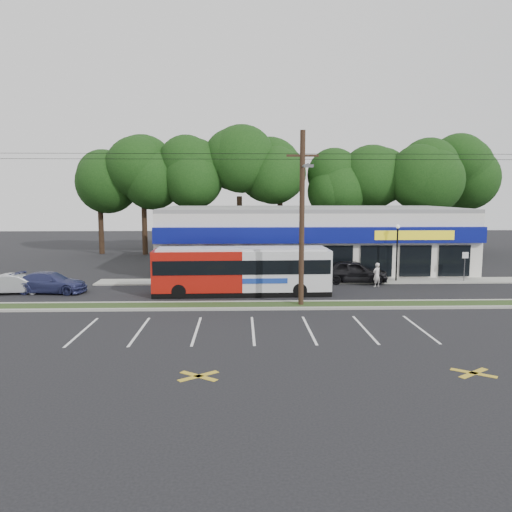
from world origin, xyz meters
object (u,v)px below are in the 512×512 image
at_px(lamp_post, 397,246).
at_px(car_dark, 353,271).
at_px(car_blue, 50,282).
at_px(metrobus, 242,270).
at_px(pedestrian_a, 377,275).
at_px(car_silver, 16,284).
at_px(pedestrian_b, 277,279).
at_px(utility_pole, 299,213).
at_px(sign_post, 465,261).

xyz_separation_m(lamp_post, car_dark, (-3.27, -0.30, -1.83)).
relative_size(car_dark, car_blue, 1.04).
xyz_separation_m(metrobus, pedestrian_a, (9.40, 2.33, -0.76)).
bearing_deg(car_silver, lamp_post, -91.46).
distance_m(lamp_post, metrobus, 12.23).
relative_size(car_blue, pedestrian_b, 3.09).
bearing_deg(car_dark, lamp_post, -80.32).
bearing_deg(car_blue, pedestrian_b, -81.84).
height_order(utility_pole, car_dark, utility_pole).
height_order(lamp_post, pedestrian_a, lamp_post).
distance_m(lamp_post, sign_post, 5.13).
relative_size(utility_pole, lamp_post, 11.76).
distance_m(car_dark, pedestrian_a, 2.10).
xyz_separation_m(sign_post, car_blue, (-29.00, -3.14, -0.87)).
relative_size(utility_pole, car_blue, 10.54).
relative_size(sign_post, pedestrian_b, 1.45).
bearing_deg(pedestrian_a, sign_post, 165.49).
relative_size(pedestrian_a, pedestrian_b, 1.11).
height_order(car_blue, pedestrian_b, pedestrian_b).
bearing_deg(utility_pole, car_dark, 57.12).
xyz_separation_m(lamp_post, car_silver, (-26.14, -3.56, -2.03)).
xyz_separation_m(lamp_post, pedestrian_b, (-9.00, -2.78, -1.90)).
bearing_deg(utility_pole, sign_post, 30.15).
distance_m(car_blue, pedestrian_a, 22.04).
relative_size(lamp_post, metrobus, 0.37).
bearing_deg(lamp_post, pedestrian_b, -162.86).
distance_m(utility_pole, sign_post, 15.71).
height_order(utility_pole, car_silver, utility_pole).
xyz_separation_m(utility_pole, pedestrian_b, (-0.83, 5.10, -4.64)).
xyz_separation_m(lamp_post, pedestrian_a, (-2.00, -1.97, -1.82)).
relative_size(lamp_post, pedestrian_a, 2.49).
bearing_deg(car_blue, metrobus, -88.34).
bearing_deg(utility_pole, car_blue, 164.11).
bearing_deg(lamp_post, metrobus, -159.34).
xyz_separation_m(utility_pole, car_silver, (-17.97, 4.32, -4.77)).
bearing_deg(sign_post, utility_pole, -149.85).
height_order(lamp_post, car_silver, lamp_post).
bearing_deg(pedestrian_a, car_dark, -81.27).
height_order(car_blue, pedestrian_a, pedestrian_a).
bearing_deg(pedestrian_b, car_silver, 31.77).
relative_size(utility_pole, car_dark, 10.11).
height_order(sign_post, car_dark, sign_post).
xyz_separation_m(utility_pole, car_blue, (-15.83, 4.51, -4.73)).
height_order(utility_pole, pedestrian_a, utility_pole).
bearing_deg(car_silver, car_dark, -91.11).
bearing_deg(lamp_post, car_blue, -172.02).
distance_m(sign_post, metrobus, 16.90).
distance_m(lamp_post, car_blue, 24.32).
height_order(car_dark, pedestrian_b, car_dark).
distance_m(utility_pole, car_silver, 19.09).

